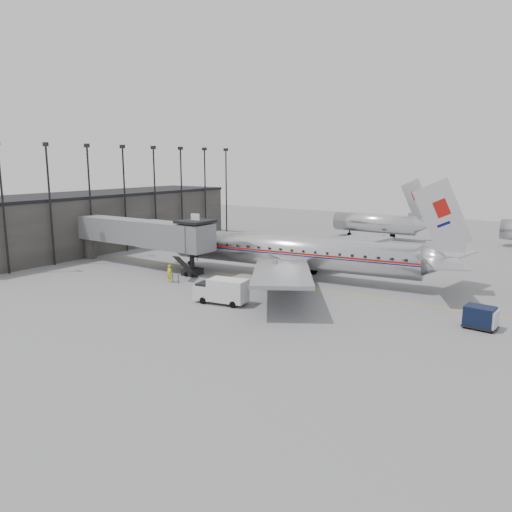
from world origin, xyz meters
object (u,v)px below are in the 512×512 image
at_px(service_van, 222,290).
at_px(baggage_cart_navy, 480,317).
at_px(airliner, 296,252).
at_px(baggage_cart_white, 484,319).
at_px(ramp_worker, 169,273).

xyz_separation_m(service_van, baggage_cart_navy, (21.18, 5.82, -0.28)).
bearing_deg(service_van, baggage_cart_navy, 5.90).
distance_m(airliner, service_van, 13.03).
xyz_separation_m(baggage_cart_white, ramp_worker, (-31.25, -2.55, 0.13)).
bearing_deg(service_van, ramp_worker, 152.03).
bearing_deg(baggage_cart_white, baggage_cart_navy, -173.84).
distance_m(airliner, ramp_worker, 14.23).
relative_size(airliner, baggage_cart_navy, 15.01).
distance_m(service_van, baggage_cart_navy, 21.97).
distance_m(service_van, ramp_worker, 10.30).
distance_m(baggage_cart_white, ramp_worker, 31.36).
height_order(airliner, baggage_cart_navy, airliner).
height_order(service_van, baggage_cart_navy, service_van).
bearing_deg(baggage_cart_navy, service_van, -159.85).
bearing_deg(airliner, baggage_cart_navy, -25.99).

